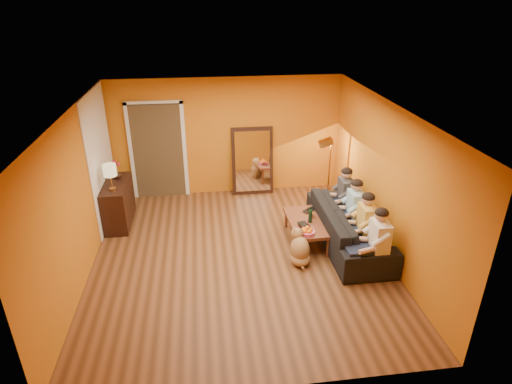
{
  "coord_description": "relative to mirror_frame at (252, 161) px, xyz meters",
  "views": [
    {
      "loc": [
        -0.54,
        -6.24,
        4.21
      ],
      "look_at": [
        0.35,
        0.5,
        1.0
      ],
      "focal_mm": 30.0,
      "sensor_mm": 36.0,
      "label": 1
    }
  ],
  "objects": [
    {
      "name": "vase",
      "position": [
        -2.79,
        -0.83,
        0.18
      ],
      "size": [
        0.17,
        0.17,
        0.17
      ],
      "primitive_type": "imported",
      "color": "black",
      "rests_on": "sideboard"
    },
    {
      "name": "door_jamb_left",
      "position": [
        -2.62,
        0.08,
        0.29
      ],
      "size": [
        0.08,
        0.06,
        2.2
      ],
      "primitive_type": "cube",
      "color": "white",
      "rests_on": "wall_back"
    },
    {
      "name": "person_mid_left",
      "position": [
        1.58,
        -2.88,
        -0.15
      ],
      "size": [
        0.7,
        0.44,
        1.22
      ],
      "primitive_type": null,
      "color": "gold",
      "rests_on": "sofa"
    },
    {
      "name": "wine_bottle",
      "position": [
        0.76,
        -2.3,
        -0.18
      ],
      "size": [
        0.07,
        0.07,
        0.31
      ],
      "primitive_type": "cylinder",
      "color": "black",
      "rests_on": "coffee_table"
    },
    {
      "name": "person_mid_right",
      "position": [
        1.58,
        -2.33,
        -0.15
      ],
      "size": [
        0.7,
        0.44,
        1.22
      ],
      "primitive_type": null,
      "color": "#8FC1DD",
      "rests_on": "sofa"
    },
    {
      "name": "book_lower",
      "position": [
        0.53,
        -2.45,
        -0.33
      ],
      "size": [
        0.18,
        0.23,
        0.02
      ],
      "primitive_type": "imported",
      "rotation": [
        0.0,
        0.0,
        0.03
      ],
      "color": "black",
      "rests_on": "coffee_table"
    },
    {
      "name": "white_accent",
      "position": [
        -3.04,
        -0.88,
        0.54
      ],
      "size": [
        0.02,
        1.9,
        2.58
      ],
      "primitive_type": "cube",
      "color": "white",
      "rests_on": "wall_left"
    },
    {
      "name": "door_jamb_right",
      "position": [
        -1.48,
        0.08,
        0.29
      ],
      "size": [
        0.08,
        0.06,
        2.2
      ],
      "primitive_type": "cube",
      "color": "white",
      "rests_on": "wall_back"
    },
    {
      "name": "sofa",
      "position": [
        1.45,
        -2.43,
        -0.4
      ],
      "size": [
        2.45,
        0.96,
        0.72
      ],
      "primitive_type": "imported",
      "rotation": [
        0.0,
        0.0,
        1.57
      ],
      "color": "black",
      "rests_on": "floor"
    },
    {
      "name": "doorway_recess",
      "position": [
        -2.05,
        0.2,
        0.29
      ],
      "size": [
        1.06,
        0.3,
        2.1
      ],
      "primitive_type": "cube",
      "color": "#3F2D19",
      "rests_on": "floor"
    },
    {
      "name": "flowers",
      "position": [
        -2.79,
        -0.83,
        0.41
      ],
      "size": [
        0.17,
        0.17,
        0.39
      ],
      "primitive_type": null,
      "color": "#B2142F",
      "rests_on": "vase"
    },
    {
      "name": "coffee_table",
      "position": [
        0.71,
        -2.25,
        -0.55
      ],
      "size": [
        0.65,
        1.24,
        0.42
      ],
      "primitive_type": null,
      "rotation": [
        0.0,
        0.0,
        0.03
      ],
      "color": "brown",
      "rests_on": "floor"
    },
    {
      "name": "tumbler",
      "position": [
        0.83,
        -2.13,
        -0.29
      ],
      "size": [
        0.11,
        0.11,
        0.1
      ],
      "primitive_type": "imported",
      "rotation": [
        0.0,
        0.0,
        0.09
      ],
      "color": "#B27F3F",
      "rests_on": "coffee_table"
    },
    {
      "name": "fruit_bowl",
      "position": [
        0.61,
        -2.7,
        -0.26
      ],
      "size": [
        0.26,
        0.26,
        0.16
      ],
      "primitive_type": null,
      "color": "#DE4E85",
      "rests_on": "coffee_table"
    },
    {
      "name": "book_mid",
      "position": [
        0.54,
        -2.44,
        -0.31
      ],
      "size": [
        0.2,
        0.25,
        0.02
      ],
      "primitive_type": "imported",
      "rotation": [
        0.0,
        0.0,
        0.19
      ],
      "color": "#B2142F",
      "rests_on": "book_lower"
    },
    {
      "name": "mirror_glass",
      "position": [
        0.0,
        -0.04,
        0.0
      ],
      "size": [
        0.78,
        0.21,
        1.35
      ],
      "primitive_type": "cube",
      "rotation": [
        -0.14,
        0.0,
        0.0
      ],
      "color": "white",
      "rests_on": "mirror_frame"
    },
    {
      "name": "mirror_frame",
      "position": [
        0.0,
        0.0,
        0.0
      ],
      "size": [
        0.92,
        0.27,
        1.51
      ],
      "primitive_type": "cube",
      "rotation": [
        -0.14,
        0.0,
        0.0
      ],
      "color": "black",
      "rests_on": "floor"
    },
    {
      "name": "table_lamp",
      "position": [
        -2.79,
        -1.38,
        0.34
      ],
      "size": [
        0.24,
        0.24,
        0.51
      ],
      "primitive_type": null,
      "color": "beige",
      "rests_on": "sideboard"
    },
    {
      "name": "door_header",
      "position": [
        -2.05,
        0.08,
        1.36
      ],
      "size": [
        1.22,
        0.06,
        0.08
      ],
      "primitive_type": "cube",
      "color": "white",
      "rests_on": "wall_back"
    },
    {
      "name": "person_far_right",
      "position": [
        1.58,
        -1.78,
        -0.15
      ],
      "size": [
        0.7,
        0.44,
        1.22
      ],
      "primitive_type": null,
      "color": "#34343A",
      "rests_on": "sofa"
    },
    {
      "name": "floor_lamp",
      "position": [
        1.55,
        -0.75,
        -0.04
      ],
      "size": [
        0.32,
        0.27,
        1.44
      ],
      "primitive_type": null,
      "rotation": [
        0.0,
        0.0,
        -0.09
      ],
      "color": "#B97B36",
      "rests_on": "floor"
    },
    {
      "name": "room_shell",
      "position": [
        -0.55,
        -2.26,
        0.54
      ],
      "size": [
        5.0,
        5.5,
        2.6
      ],
      "color": "brown",
      "rests_on": "ground"
    },
    {
      "name": "person_far_left",
      "position": [
        1.58,
        -3.43,
        -0.15
      ],
      "size": [
        0.7,
        0.44,
        1.22
      ],
      "primitive_type": null,
      "color": "beige",
      "rests_on": "sofa"
    },
    {
      "name": "laptop",
      "position": [
        0.89,
        -1.9,
        -0.33
      ],
      "size": [
        0.37,
        0.34,
        0.02
      ],
      "primitive_type": "imported",
      "rotation": [
        0.0,
        0.0,
        0.61
      ],
      "color": "black",
      "rests_on": "coffee_table"
    },
    {
      "name": "dog",
      "position": [
        0.44,
        -2.92,
        -0.45
      ],
      "size": [
        0.42,
        0.58,
        0.62
      ],
      "primitive_type": null,
      "rotation": [
        0.0,
        0.0,
        -0.16
      ],
      "color": "#A07B48",
      "rests_on": "floor"
    },
    {
      "name": "book_upper",
      "position": [
        0.53,
        -2.46,
        -0.29
      ],
      "size": [
        0.2,
        0.24,
        0.02
      ],
      "primitive_type": "imported",
      "rotation": [
        0.0,
        0.0,
        0.24
      ],
      "color": "black",
      "rests_on": "book_mid"
    },
    {
      "name": "sideboard",
      "position": [
        -2.79,
        -1.08,
        -0.34
      ],
      "size": [
        0.44,
        1.18,
        0.85
      ],
      "primitive_type": "cube",
      "color": "black",
      "rests_on": "floor"
    }
  ]
}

